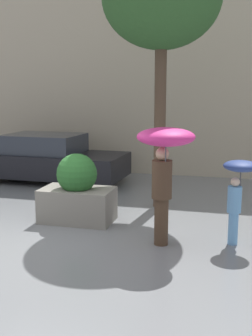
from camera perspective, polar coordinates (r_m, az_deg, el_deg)
name	(u,v)px	position (r m, az deg, el deg)	size (l,w,h in m)	color
ground_plane	(42,243)	(7.31, -11.25, -9.97)	(40.00, 40.00, 0.00)	slate
building_facade	(134,75)	(13.01, 1.14, 12.52)	(18.00, 0.30, 6.00)	#B7A88E
planter_box	(77,193)	(8.23, -6.62, -3.36)	(1.40, 0.82, 1.34)	gray
person_adult	(164,156)	(6.68, 5.24, 1.69)	(0.92, 0.92, 1.96)	#473323
person_child	(238,183)	(7.11, 14.95, -2.01)	(0.57, 0.57, 1.41)	#669ED1
parked_car_near	(45,159)	(12.09, -10.94, 1.16)	(4.63, 2.17, 1.33)	black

